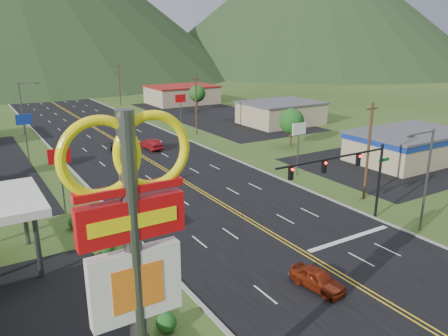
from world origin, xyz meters
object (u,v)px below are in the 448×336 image
traffic_signal (349,169)px  car_red_near (318,279)px  streetlight_east (425,174)px  streetlight_west (23,105)px  car_red_far (151,144)px  pylon_sign (133,250)px  car_dark_mid (120,149)px

traffic_signal → car_red_near: (-9.06, -6.18, -4.65)m
streetlight_east → streetlight_west: same height
streetlight_east → car_red_far: bearing=102.2°
pylon_sign → streetlight_west: 68.33m
streetlight_west → car_red_near: 63.00m
car_dark_mid → traffic_signal: bearing=-81.3°
traffic_signal → streetlight_west: 58.88m
traffic_signal → car_dark_mid: 36.67m
streetlight_east → traffic_signal: bearing=139.6°
streetlight_west → car_dark_mid: 23.24m
car_dark_mid → car_red_far: bearing=-7.7°
traffic_signal → car_dark_mid: bearing=103.6°
car_red_near → streetlight_east: bearing=1.0°
streetlight_east → streetlight_west: size_ratio=1.00×
streetlight_west → car_red_near: (9.11, -62.18, -4.50)m
car_red_far → streetlight_east: bearing=100.4°
pylon_sign → car_red_far: 51.77m
traffic_signal → streetlight_west: streetlight_west is taller
car_dark_mid → car_red_far: size_ratio=0.88×
streetlight_west → car_dark_mid: streetlight_west is taller
pylon_sign → car_dark_mid: pylon_sign is taller
traffic_signal → car_red_near: 11.91m
traffic_signal → car_dark_mid: (-8.55, 35.35, -4.72)m
car_red_near → car_red_far: 41.62m
car_red_far → streetlight_west: bearing=-57.3°
streetlight_east → car_red_near: bearing=-171.0°
traffic_signal → car_red_near: traffic_signal is taller
streetlight_east → car_red_near: streetlight_east is taller
car_red_near → car_dark_mid: (0.51, 41.52, -0.07)m
streetlight_east → car_red_near: size_ratio=2.25×
car_red_near → car_red_far: bearing=74.7°
traffic_signal → streetlight_east: bearing=-40.4°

